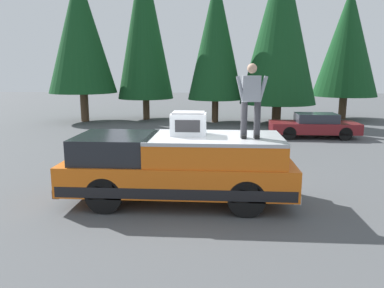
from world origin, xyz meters
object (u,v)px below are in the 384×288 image
Objects in this scene: person_on_truck_bed at (251,99)px; parked_car_maroon at (314,125)px; pickup_truck at (179,167)px; compressor_unit at (189,124)px.

parked_car_maroon is at bearing -22.09° from person_on_truck_bed.
person_on_truck_bed reaches higher than pickup_truck.
compressor_unit is 0.20× the size of parked_car_maroon.
compressor_unit is (0.13, -0.23, 1.05)m from pickup_truck.
compressor_unit is at bearing 149.94° from parked_car_maroon.
person_on_truck_bed is at bearing 157.91° from parked_car_maroon.
parked_car_maroon is (9.35, -5.57, -0.29)m from pickup_truck.
compressor_unit is 0.50× the size of person_on_truck_bed.
compressor_unit is 1.62m from person_on_truck_bed.
person_on_truck_bed is at bearing -96.97° from pickup_truck.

